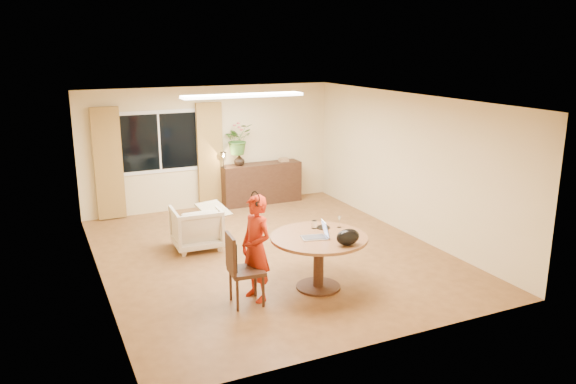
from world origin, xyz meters
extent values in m
plane|color=brown|center=(0.00, 0.00, 0.00)|extent=(6.50, 6.50, 0.00)
plane|color=white|center=(0.00, 0.00, 2.60)|extent=(6.50, 6.50, 0.00)
plane|color=beige|center=(0.00, 3.25, 1.30)|extent=(5.50, 0.00, 5.50)
plane|color=beige|center=(-2.75, 0.00, 1.30)|extent=(0.00, 6.50, 6.50)
plane|color=beige|center=(2.75, 0.00, 1.30)|extent=(0.00, 6.50, 6.50)
cube|color=white|center=(-1.10, 3.23, 1.50)|extent=(1.70, 0.02, 1.30)
cube|color=black|center=(-1.10, 3.22, 1.50)|extent=(1.55, 0.01, 1.15)
cube|color=white|center=(-1.10, 3.22, 1.50)|extent=(0.04, 0.01, 1.15)
cube|color=olive|center=(-2.15, 3.15, 1.15)|extent=(0.55, 0.08, 2.25)
cube|color=olive|center=(-0.05, 3.15, 1.15)|extent=(0.55, 0.08, 2.25)
cube|color=white|center=(0.00, 1.20, 2.57)|extent=(2.20, 0.35, 0.05)
cylinder|color=brown|center=(0.09, -1.56, 0.77)|extent=(1.40, 1.40, 0.04)
cylinder|color=black|center=(0.09, -1.56, 0.38)|extent=(0.15, 0.15, 0.75)
cylinder|color=black|center=(0.09, -1.56, 0.02)|extent=(0.64, 0.64, 0.03)
imported|color=red|center=(-0.86, -1.51, 0.74)|extent=(0.62, 0.49, 1.49)
imported|color=beige|center=(-1.05, 0.81, 0.37)|extent=(0.83, 0.85, 0.75)
cube|color=black|center=(1.06, 3.01, 0.45)|extent=(1.79, 0.44, 0.90)
imported|color=black|center=(0.55, 3.01, 1.02)|extent=(0.27, 0.27, 0.25)
imported|color=#2A6F29|center=(0.53, 3.01, 1.48)|extent=(0.73, 0.68, 0.66)
camera|label=1|loc=(-3.50, -8.24, 3.44)|focal=35.00mm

